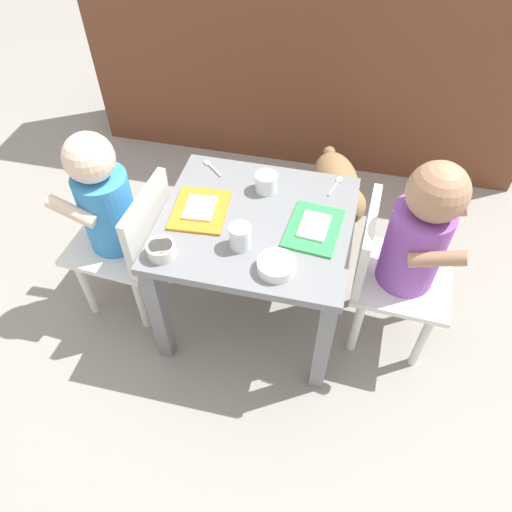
# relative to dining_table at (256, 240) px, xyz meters

# --- Properties ---
(ground_plane) EXTENTS (7.00, 7.00, 0.00)m
(ground_plane) POSITION_rel_dining_table_xyz_m (0.00, 0.00, -0.36)
(ground_plane) COLOR gray
(kitchen_cabinet_back) EXTENTS (1.88, 0.30, 0.92)m
(kitchen_cabinet_back) POSITION_rel_dining_table_xyz_m (0.00, 1.03, 0.10)
(kitchen_cabinet_back) COLOR brown
(kitchen_cabinet_back) RESTS_ON ground
(dining_table) EXTENTS (0.55, 0.51, 0.44)m
(dining_table) POSITION_rel_dining_table_xyz_m (0.00, 0.00, 0.00)
(dining_table) COLOR slate
(dining_table) RESTS_ON ground
(seated_child_left) EXTENTS (0.30, 0.30, 0.68)m
(seated_child_left) POSITION_rel_dining_table_xyz_m (-0.44, -0.03, 0.06)
(seated_child_left) COLOR silver
(seated_child_left) RESTS_ON ground
(seated_child_right) EXTENTS (0.29, 0.29, 0.70)m
(seated_child_right) POSITION_rel_dining_table_xyz_m (0.44, 0.02, 0.08)
(seated_child_right) COLOR silver
(seated_child_right) RESTS_ON ground
(dog) EXTENTS (0.26, 0.42, 0.31)m
(dog) POSITION_rel_dining_table_xyz_m (0.21, 0.48, -0.16)
(dog) COLOR olive
(dog) RESTS_ON ground
(food_tray_left) EXTENTS (0.17, 0.20, 0.02)m
(food_tray_left) POSITION_rel_dining_table_xyz_m (-0.17, -0.00, 0.09)
(food_tray_left) COLOR orange
(food_tray_left) RESTS_ON dining_table
(food_tray_right) EXTENTS (0.16, 0.21, 0.02)m
(food_tray_right) POSITION_rel_dining_table_xyz_m (0.17, -0.00, 0.09)
(food_tray_right) COLOR green
(food_tray_right) RESTS_ON dining_table
(water_cup_left) EXTENTS (0.07, 0.07, 0.06)m
(water_cup_left) POSITION_rel_dining_table_xyz_m (-0.00, 0.13, 0.11)
(water_cup_left) COLOR white
(water_cup_left) RESTS_ON dining_table
(water_cup_right) EXTENTS (0.06, 0.06, 0.07)m
(water_cup_right) POSITION_rel_dining_table_xyz_m (-0.02, -0.11, 0.11)
(water_cup_right) COLOR white
(water_cup_right) RESTS_ON dining_table
(cereal_bowl_right_side) EXTENTS (0.10, 0.10, 0.03)m
(cereal_bowl_right_side) POSITION_rel_dining_table_xyz_m (0.09, -0.17, 0.10)
(cereal_bowl_right_side) COLOR white
(cereal_bowl_right_side) RESTS_ON dining_table
(veggie_bowl_near) EXTENTS (0.08, 0.08, 0.04)m
(veggie_bowl_near) POSITION_rel_dining_table_xyz_m (-0.21, -0.19, 0.10)
(veggie_bowl_near) COLOR silver
(veggie_bowl_near) RESTS_ON dining_table
(spoon_by_left_tray) EXTENTS (0.04, 0.10, 0.01)m
(spoon_by_left_tray) POSITION_rel_dining_table_xyz_m (0.21, 0.21, 0.09)
(spoon_by_left_tray) COLOR silver
(spoon_by_left_tray) RESTS_ON dining_table
(spoon_by_right_tray) EXTENTS (0.08, 0.08, 0.01)m
(spoon_by_right_tray) POSITION_rel_dining_table_xyz_m (-0.19, 0.20, 0.09)
(spoon_by_right_tray) COLOR silver
(spoon_by_right_tray) RESTS_ON dining_table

